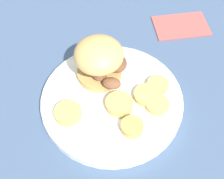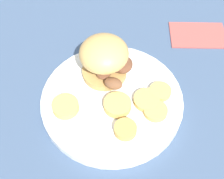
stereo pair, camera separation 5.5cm
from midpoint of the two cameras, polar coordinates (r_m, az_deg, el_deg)
ground_plane at (r=0.59m, az=2.68°, el=-2.73°), size 4.00×4.00×0.00m
dinner_plate at (r=0.58m, az=2.72°, el=-2.14°), size 0.26×0.26×0.02m
sandwich at (r=0.57m, az=1.62°, el=5.52°), size 0.11×0.10×0.08m
potato_round_0 at (r=0.56m, az=10.77°, el=-4.05°), size 0.04×0.04×0.01m
potato_round_1 at (r=0.53m, az=5.45°, el=-7.48°), size 0.04×0.04×0.01m
potato_round_2 at (r=0.56m, az=3.85°, el=-3.02°), size 0.05×0.05×0.01m
potato_round_3 at (r=0.55m, az=-5.71°, el=-3.30°), size 0.05×0.05×0.01m
potato_round_4 at (r=0.57m, az=9.14°, el=-1.77°), size 0.05×0.05×0.01m
potato_round_5 at (r=0.58m, az=11.48°, el=-0.53°), size 0.04×0.04×0.01m
napkin at (r=0.73m, az=17.56°, el=9.44°), size 0.09×0.13×0.01m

